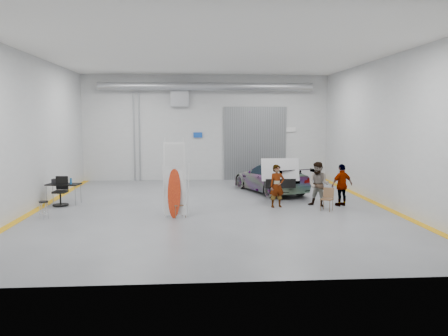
{
  "coord_description": "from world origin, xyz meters",
  "views": [
    {
      "loc": [
        -0.72,
        -17.08,
        3.53
      ],
      "look_at": [
        0.51,
        0.76,
        1.5
      ],
      "focal_mm": 35.0,
      "sensor_mm": 36.0,
      "label": 1
    }
  ],
  "objects": [
    {
      "name": "trunk_lid",
      "position": [
        2.94,
        1.4,
        1.42
      ],
      "size": [
        1.63,
        0.99,
        0.04
      ],
      "primitive_type": "cube",
      "color": "silver",
      "rests_on": "sedan_car"
    },
    {
      "name": "person_a",
      "position": [
        2.57,
        -0.08,
        0.86
      ],
      "size": [
        0.7,
        0.54,
        1.72
      ],
      "primitive_type": "imported",
      "rotation": [
        0.0,
        0.0,
        0.23
      ],
      "color": "brown",
      "rests_on": "ground"
    },
    {
      "name": "room_shell",
      "position": [
        0.24,
        2.22,
        4.08
      ],
      "size": [
        14.02,
        16.18,
        6.01
      ],
      "color": "#BABCBF",
      "rests_on": "ground"
    },
    {
      "name": "person_c",
      "position": [
        5.24,
        -0.0,
        0.86
      ],
      "size": [
        1.07,
        0.72,
        1.71
      ],
      "primitive_type": "imported",
      "rotation": [
        0.0,
        0.0,
        3.49
      ],
      "color": "#A85138",
      "rests_on": "ground"
    },
    {
      "name": "work_table",
      "position": [
        -6.2,
        1.21,
        0.84
      ],
      "size": [
        1.42,
        0.86,
        1.09
      ],
      "rotation": [
        0.0,
        0.0,
        -0.15
      ],
      "color": "gray",
      "rests_on": "ground"
    },
    {
      "name": "ground",
      "position": [
        0.0,
        0.0,
        0.0
      ],
      "size": [
        16.0,
        16.0,
        0.0
      ],
      "primitive_type": "plane",
      "color": "slate",
      "rests_on": "ground"
    },
    {
      "name": "sedan_car",
      "position": [
        2.94,
        3.56,
        0.7
      ],
      "size": [
        3.5,
        5.2,
        1.4
      ],
      "primitive_type": "imported",
      "rotation": [
        0.0,
        0.0,
        3.49
      ],
      "color": "white",
      "rests_on": "ground"
    },
    {
      "name": "office_chair",
      "position": [
        -6.15,
        0.85,
        0.51
      ],
      "size": [
        0.62,
        0.62,
        1.17
      ],
      "rotation": [
        0.0,
        0.0,
        -0.08
      ],
      "color": "black",
      "rests_on": "ground"
    },
    {
      "name": "folding_chair_near",
      "position": [
        -1.28,
        -1.59,
        0.28
      ],
      "size": [
        0.54,
        0.57,
        0.9
      ],
      "rotation": [
        0.0,
        0.0,
        0.34
      ],
      "color": "brown",
      "rests_on": "ground"
    },
    {
      "name": "shop_stool",
      "position": [
        -6.02,
        -1.58,
        0.32
      ],
      "size": [
        0.33,
        0.33,
        0.64
      ],
      "rotation": [
        0.0,
        0.0,
        -0.32
      ],
      "color": "black",
      "rests_on": "ground"
    },
    {
      "name": "person_b",
      "position": [
        4.27,
        -0.05,
        0.9
      ],
      "size": [
        1.11,
        1.07,
        1.81
      ],
      "primitive_type": "imported",
      "rotation": [
        0.0,
        0.0,
        -0.65
      ],
      "color": "slate",
      "rests_on": "ground"
    },
    {
      "name": "surfboard_display",
      "position": [
        -1.37,
        -1.71,
        1.16
      ],
      "size": [
        0.79,
        0.36,
        2.87
      ],
      "rotation": [
        0.0,
        0.0,
        -0.26
      ],
      "color": "white",
      "rests_on": "ground"
    },
    {
      "name": "folding_chair_far",
      "position": [
        4.35,
        -0.89,
        0.27
      ],
      "size": [
        0.57,
        0.63,
        0.88
      ],
      "rotation": [
        0.0,
        0.0,
        -0.63
      ],
      "color": "brown",
      "rests_on": "ground"
    }
  ]
}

